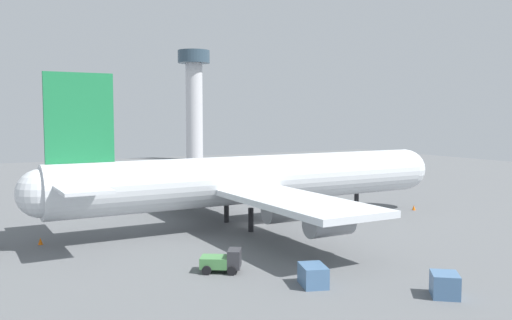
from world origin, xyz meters
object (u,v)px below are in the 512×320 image
(safety_cone_tail, at_px, (40,241))
(catering_truck, at_px, (136,191))
(cargo_airplane, at_px, (255,180))
(safety_cone_nose, at_px, (414,208))
(cargo_loader, at_px, (223,261))
(maintenance_van, at_px, (305,191))
(cargo_container_aft, at_px, (445,285))
(control_tower, at_px, (194,94))
(cargo_container_fore, at_px, (313,275))

(safety_cone_tail, bearing_deg, catering_truck, 56.08)
(cargo_airplane, xyz_separation_m, safety_cone_nose, (27.48, -2.22, -5.77))
(cargo_airplane, height_order, cargo_loader, cargo_airplane)
(maintenance_van, bearing_deg, safety_cone_nose, -70.72)
(cargo_airplane, relative_size, cargo_container_aft, 18.07)
(cargo_container_aft, bearing_deg, catering_truck, 95.07)
(safety_cone_nose, relative_size, safety_cone_tail, 0.99)
(cargo_container_aft, bearing_deg, cargo_loader, 129.83)
(maintenance_van, xyz_separation_m, safety_cone_nose, (7.02, -20.06, -0.61))
(control_tower, bearing_deg, cargo_airplane, -108.76)
(safety_cone_nose, bearing_deg, control_tower, 85.61)
(cargo_airplane, bearing_deg, maintenance_van, 41.07)
(cargo_airplane, bearing_deg, cargo_loader, -127.16)
(cargo_loader, height_order, maintenance_van, cargo_loader)
(cargo_airplane, distance_m, cargo_container_fore, 27.54)
(safety_cone_nose, relative_size, control_tower, 0.02)
(cargo_container_aft, bearing_deg, safety_cone_nose, 47.75)
(cargo_container_fore, height_order, cargo_container_aft, cargo_container_aft)
(catering_truck, relative_size, safety_cone_nose, 5.30)
(maintenance_van, bearing_deg, safety_cone_tail, -161.95)
(cargo_container_aft, distance_m, safety_cone_tail, 44.36)
(safety_cone_tail, bearing_deg, control_tower, 58.56)
(maintenance_van, height_order, safety_cone_tail, maintenance_van)
(cargo_container_aft, bearing_deg, control_tower, 75.24)
(catering_truck, height_order, safety_cone_nose, catering_truck)
(maintenance_van, distance_m, safety_cone_tail, 50.15)
(cargo_container_fore, distance_m, cargo_container_aft, 10.94)
(cargo_loader, relative_size, cargo_container_fore, 1.22)
(cargo_airplane, height_order, cargo_container_fore, cargo_airplane)
(safety_cone_nose, bearing_deg, safety_cone_tail, 175.28)
(cargo_loader, height_order, cargo_container_aft, cargo_loader)
(cargo_container_aft, bearing_deg, maintenance_van, 67.45)
(maintenance_van, bearing_deg, catering_truck, 150.99)
(catering_truck, distance_m, safety_cone_tail, 36.85)
(cargo_airplane, relative_size, maintenance_van, 13.67)
(cargo_airplane, distance_m, cargo_container_aft, 33.73)
(catering_truck, height_order, cargo_container_fore, catering_truck)
(cargo_loader, bearing_deg, cargo_container_fore, -56.86)
(catering_truck, relative_size, safety_cone_tail, 5.27)
(catering_truck, bearing_deg, cargo_container_fore, -91.88)
(cargo_loader, xyz_separation_m, safety_cone_tail, (-13.61, 20.24, -0.65))
(cargo_container_aft, relative_size, safety_cone_nose, 4.24)
(cargo_container_aft, xyz_separation_m, safety_cone_nose, (28.25, 31.10, -0.58))
(maintenance_van, xyz_separation_m, cargo_container_fore, (-29.04, -43.48, -0.09))
(cargo_airplane, xyz_separation_m, maintenance_van, (20.47, 17.84, -5.16))
(control_tower, bearing_deg, safety_cone_tail, -121.44)
(cargo_airplane, relative_size, control_tower, 1.67)
(cargo_loader, xyz_separation_m, cargo_container_fore, (5.03, -7.70, -0.14))
(maintenance_van, height_order, cargo_container_aft, maintenance_van)
(safety_cone_nose, bearing_deg, cargo_loader, -159.06)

